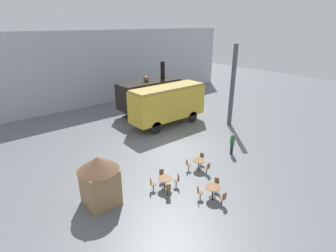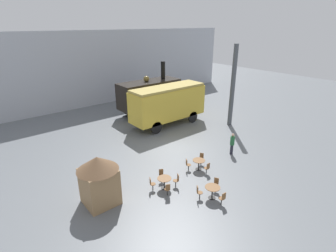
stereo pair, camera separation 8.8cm
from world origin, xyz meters
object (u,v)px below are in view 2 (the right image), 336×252
Objects in this scene: cafe_table_mid at (212,189)px; cafe_table_far at (199,162)px; passenger_coach_vintage at (168,102)px; visitor_person at (232,143)px; steam_locomotive at (150,94)px; cafe_table_near at (164,180)px; ticket_kiosk at (99,178)px; cafe_chair_0 at (152,183)px.

cafe_table_mid is 1.03× the size of cafe_table_far.
passenger_coach_vintage is 8.37m from visitor_person.
passenger_coach_vintage is 8.99× the size of cafe_table_far.
cafe_table_far is (-4.59, -12.38, -1.73)m from steam_locomotive.
cafe_table_mid is at bearing -58.34° from cafe_table_near.
cafe_table_near is 7.07m from visitor_person.
cafe_table_mid is at bearing -112.58° from steam_locomotive.
cafe_table_near is 0.30× the size of ticket_kiosk.
cafe_chair_0 reaches higher than cafe_table_near.
cafe_chair_0 is at bearing 179.44° from visitor_person.
steam_locomotive is at bearing 44.38° from ticket_kiosk.
steam_locomotive is at bearing 57.92° from cafe_table_near.
cafe_table_far is at bearing -115.38° from passenger_coach_vintage.
ticket_kiosk reaches higher than cafe_table_mid.
steam_locomotive reaches higher than cafe_chair_0.
passenger_coach_vintage is 11.58m from cafe_chair_0.
passenger_coach_vintage is 8.88× the size of cafe_table_near.
passenger_coach_vintage is 13.20m from ticket_kiosk.
cafe_table_mid is 3.74m from cafe_chair_0.
cafe_table_mid reaches higher than cafe_table_far.
visitor_person is 0.59× the size of ticket_kiosk.
passenger_coach_vintage is 9.09× the size of cafe_chair_0.
visitor_person is at bearing 2.16° from cafe_table_near.
steam_locomotive is at bearing 85.99° from visitor_person.
steam_locomotive is at bearing 79.65° from cafe_chair_0.
steam_locomotive is 8.24× the size of cafe_chair_0.
cafe_table_far is at bearing 4.36° from cafe_table_near.
passenger_coach_vintage is at bearing -99.28° from steam_locomotive.
cafe_chair_0 is (-7.99, -8.18, -1.85)m from passenger_coach_vintage.
cafe_chair_0 is at bearing -134.34° from passenger_coach_vintage.
cafe_table_near is at bearing -130.39° from passenger_coach_vintage.
ticket_kiosk is (-10.79, 0.96, 0.70)m from visitor_person.
passenger_coach_vintage is at bearing 63.01° from cafe_table_mid.
cafe_table_far is at bearing -110.35° from steam_locomotive.
steam_locomotive is at bearing 67.42° from cafe_table_mid.
cafe_table_far is at bearing 23.56° from cafe_chair_0.
visitor_person is at bearing -94.01° from steam_locomotive.
cafe_table_near is 1.02× the size of cafe_chair_0.
cafe_table_mid is at bearing -35.58° from ticket_kiosk.
cafe_chair_0 is (-4.07, 0.09, -0.08)m from cafe_table_far.
cafe_table_far is 0.29× the size of ticket_kiosk.
cafe_table_far is 3.75m from visitor_person.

